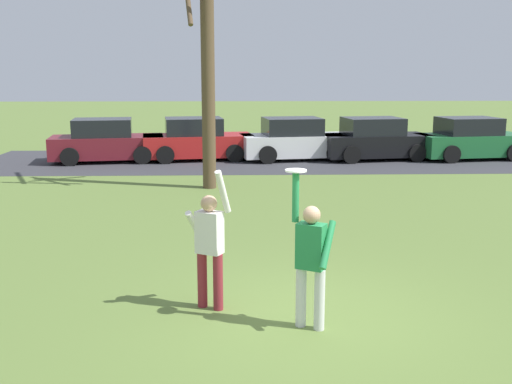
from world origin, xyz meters
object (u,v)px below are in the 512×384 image
frisbee_disc (296,171)px  parked_car_red (197,141)px  person_defender (210,242)px  parked_car_green (470,140)px  person_catcher (311,256)px  parked_car_maroon (106,142)px  parked_car_black (375,140)px  parked_car_white (295,141)px  bare_tree_tall (207,60)px

frisbee_disc → parked_car_red: size_ratio=0.06×
person_defender → parked_car_green: (9.32, 14.70, -0.25)m
person_catcher → parked_car_maroon: 16.27m
person_catcher → parked_car_black: (4.30, 15.42, -0.25)m
parked_car_red → parked_car_black: (6.77, -0.16, 0.00)m
person_defender → parked_car_maroon: bearing=135.4°
parked_car_white → bare_tree_tall: bearing=-126.6°
person_defender → frisbee_disc: frisbee_disc is taller
parked_car_green → frisbee_disc: bearing=-126.5°
parked_car_maroon → frisbee_disc: bearing=-78.0°
parked_car_green → person_catcher: bearing=-125.8°
parked_car_red → parked_car_maroon: bearing=178.1°
frisbee_disc → parked_car_white: (1.45, 15.36, -1.37)m
parked_car_white → bare_tree_tall: (-3.03, -5.64, 2.89)m
parked_car_red → parked_car_white: bearing=-10.0°
person_defender → parked_car_red: size_ratio=0.47×
person_catcher → parked_car_black: bearing=-77.4°
person_catcher → bare_tree_tall: bearing=-51.5°
person_catcher → parked_car_green: size_ratio=0.48×
parked_car_white → parked_car_black: bearing=-9.4°
frisbee_disc → parked_car_maroon: 16.16m
frisbee_disc → bare_tree_tall: (-1.58, 9.72, 1.52)m
parked_car_black → bare_tree_tall: size_ratio=0.59×
frisbee_disc → parked_car_red: (-2.27, 15.47, -1.37)m
parked_car_red → parked_car_white: size_ratio=1.00×
parked_car_maroon → parked_car_green: bearing=-7.5°
parked_car_white → bare_tree_tall: size_ratio=0.59×
person_catcher → person_defender: 1.52m
frisbee_disc → bare_tree_tall: bare_tree_tall is taller
person_catcher → parked_car_black: person_catcher is taller
person_defender → parked_car_maroon: size_ratio=0.47×
person_catcher → person_defender: bearing=0.0°
person_catcher → bare_tree_tall: size_ratio=0.28×
person_catcher → parked_car_white: (1.25, 15.47, -0.25)m
parked_car_maroon → parked_car_white: (7.06, 0.28, 0.00)m
frisbee_disc → parked_car_black: 16.02m
parked_car_white → frisbee_disc: bearing=-103.8°
person_catcher → parked_car_white: bearing=-66.4°
parked_car_red → person_defender: bearing=-94.1°
person_catcher → person_defender: person_catcher is taller
person_defender → parked_car_green: size_ratio=0.47×
person_defender → parked_car_white: size_ratio=0.47×
parked_car_black → bare_tree_tall: 8.75m
frisbee_disc → parked_car_black: size_ratio=0.06×
person_defender → parked_car_green: person_defender is taller
parked_car_black → parked_car_maroon: bearing=172.8°
person_catcher → parked_car_white: size_ratio=0.48×
parked_car_red → person_catcher: bearing=-89.4°
parked_car_maroon → parked_car_red: 3.36m
parked_car_black → bare_tree_tall: bare_tree_tall is taller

